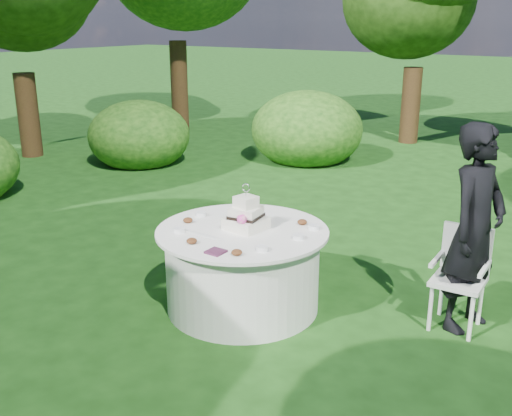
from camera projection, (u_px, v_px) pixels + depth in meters
The scene contains 9 objects.
ground at pixel (243, 307), 5.62m from camera, with size 80.00×80.00×0.00m, color #163D10.
napkins at pixel (216, 252), 4.85m from camera, with size 0.14×0.14×0.02m, color #4B203B.
feather_plume at pixel (203, 235), 5.22m from camera, with size 0.48×0.07×0.01m, color silver.
guest at pixel (475, 229), 5.02m from camera, with size 0.65×0.43×1.79m, color black.
table at pixel (243, 268), 5.50m from camera, with size 1.56×1.56×0.77m.
cake at pixel (246, 217), 5.37m from camera, with size 0.35×0.35×0.43m.
chair at pixel (462, 270), 5.15m from camera, with size 0.45×0.44×0.89m.
votives at pixel (248, 227), 5.39m from camera, with size 1.19×0.91×0.04m.
petal_cups at pixel (230, 233), 5.22m from camera, with size 0.99×1.04×0.05m.
Camera 1 is at (2.96, -4.11, 2.60)m, focal length 42.00 mm.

